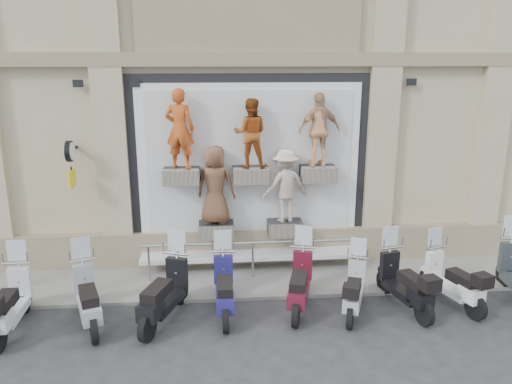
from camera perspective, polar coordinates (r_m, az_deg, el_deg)
ground at (r=9.74m, az=0.58°, el=-15.03°), size 90.00×90.00×0.00m
sidewalk at (r=11.58m, az=-0.42°, el=-9.64°), size 16.00×2.20×0.08m
building at (r=15.44m, az=-1.95°, el=19.27°), size 14.00×8.60×12.00m
shop_vitrine at (r=11.44m, az=-0.42°, el=2.44°), size 5.60×0.89×4.30m
guard_rail at (r=11.32m, az=-0.38°, el=-7.90°), size 5.06×0.10×0.93m
clock_sign_bracket at (r=11.47m, az=-20.45°, el=3.67°), size 0.10×0.80×1.02m
scooter_b at (r=10.28m, az=-26.40°, el=-10.21°), size 0.62×1.92×1.54m
scooter_c at (r=9.94m, az=-18.78°, el=-10.28°), size 1.15×1.97×1.54m
scooter_d at (r=9.68m, az=-10.51°, el=-10.09°), size 1.23×2.07×1.62m
scooter_e at (r=9.83m, az=-3.67°, el=-9.76°), size 0.56×1.88×1.52m
scooter_f at (r=10.02m, az=5.05°, el=-9.22°), size 1.04×1.98×1.55m
scooter_g at (r=10.06m, az=11.20°, el=-9.92°), size 1.07×1.75×1.37m
scooter_h at (r=10.44m, az=16.70°, el=-8.85°), size 0.95×1.96×1.53m
scooter_i at (r=10.91m, az=21.62°, el=-8.40°), size 1.05×1.89×1.47m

